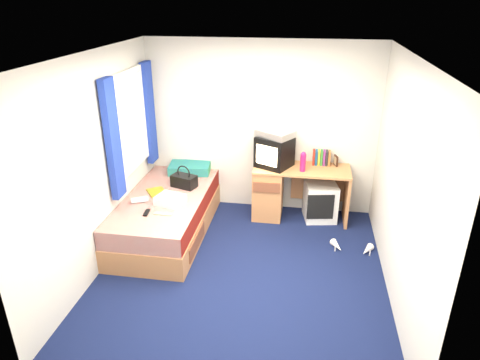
% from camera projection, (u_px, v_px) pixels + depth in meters
% --- Properties ---
extents(ground, '(3.40, 3.40, 0.00)m').
position_uv_depth(ground, '(242.00, 272.00, 4.90)').
color(ground, '#0C1438').
rests_on(ground, ground).
extents(room_shell, '(3.40, 3.40, 3.40)m').
position_uv_depth(room_shell, '(242.00, 153.00, 4.31)').
color(room_shell, white).
rests_on(room_shell, ground).
extents(bed, '(1.01, 2.00, 0.54)m').
position_uv_depth(bed, '(167.00, 215.00, 5.58)').
color(bed, tan).
rests_on(bed, ground).
extents(pillow, '(0.61, 0.43, 0.13)m').
position_uv_depth(pillow, '(190.00, 168.00, 6.18)').
color(pillow, '#164F92').
rests_on(pillow, bed).
extents(desk, '(1.30, 0.55, 0.75)m').
position_uv_depth(desk, '(281.00, 189.00, 5.98)').
color(desk, tan).
rests_on(desk, ground).
extents(storage_cube, '(0.49, 0.49, 0.53)m').
position_uv_depth(storage_cube, '(320.00, 201.00, 5.96)').
color(storage_cube, white).
rests_on(storage_cube, ground).
extents(crt_tv, '(0.55, 0.54, 0.42)m').
position_uv_depth(crt_tv, '(274.00, 152.00, 5.78)').
color(crt_tv, black).
rests_on(crt_tv, desk).
extents(vcr, '(0.56, 0.53, 0.09)m').
position_uv_depth(vcr, '(275.00, 133.00, 5.68)').
color(vcr, silver).
rests_on(vcr, crt_tv).
extents(book_row, '(0.24, 0.13, 0.20)m').
position_uv_depth(book_row, '(321.00, 158.00, 5.88)').
color(book_row, maroon).
rests_on(book_row, desk).
extents(picture_frame, '(0.05, 0.12, 0.14)m').
position_uv_depth(picture_frame, '(336.00, 161.00, 5.85)').
color(picture_frame, black).
rests_on(picture_frame, desk).
extents(pink_water_bottle, '(0.08, 0.08, 0.24)m').
position_uv_depth(pink_water_bottle, '(303.00, 163.00, 5.65)').
color(pink_water_bottle, '#C71C5C').
rests_on(pink_water_bottle, desk).
extents(aerosol_can, '(0.05, 0.05, 0.18)m').
position_uv_depth(aerosol_can, '(290.00, 159.00, 5.86)').
color(aerosol_can, white).
rests_on(aerosol_can, desk).
extents(handbag, '(0.37, 0.28, 0.30)m').
position_uv_depth(handbag, '(184.00, 181.00, 5.71)').
color(handbag, black).
rests_on(handbag, bed).
extents(towel, '(0.38, 0.34, 0.11)m').
position_uv_depth(towel, '(170.00, 200.00, 5.25)').
color(towel, white).
rests_on(towel, bed).
extents(magazine, '(0.33, 0.35, 0.01)m').
position_uv_depth(magazine, '(157.00, 192.00, 5.57)').
color(magazine, yellow).
rests_on(magazine, bed).
extents(water_bottle, '(0.21, 0.15, 0.07)m').
position_uv_depth(water_bottle, '(140.00, 200.00, 5.30)').
color(water_bottle, white).
rests_on(water_bottle, bed).
extents(colour_swatch_fan, '(0.22, 0.06, 0.01)m').
position_uv_depth(colour_swatch_fan, '(163.00, 214.00, 5.03)').
color(colour_swatch_fan, orange).
rests_on(colour_swatch_fan, bed).
extents(remote_control, '(0.06, 0.16, 0.02)m').
position_uv_depth(remote_control, '(147.00, 213.00, 5.05)').
color(remote_control, black).
rests_on(remote_control, bed).
extents(window_assembly, '(0.11, 1.42, 1.40)m').
position_uv_depth(window_assembly, '(131.00, 124.00, 5.37)').
color(window_assembly, silver).
rests_on(window_assembly, room_shell).
extents(white_heels, '(0.54, 0.27, 0.09)m').
position_uv_depth(white_heels, '(352.00, 248.00, 5.27)').
color(white_heels, white).
rests_on(white_heels, ground).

